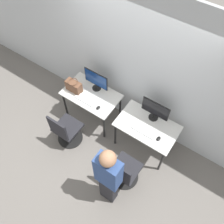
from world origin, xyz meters
TOP-DOWN VIEW (x-y plane):
  - ground_plane at (0.00, 0.00)m, footprint 20.00×20.00m
  - wall_back at (0.00, 0.77)m, footprint 12.00×0.05m
  - desk_left at (-0.60, 0.32)m, footprint 1.04×0.64m
  - monitor_left at (-0.60, 0.49)m, footprint 0.49×0.17m
  - keyboard_left at (-0.60, 0.16)m, footprint 0.42×0.14m
  - mouse_left at (-0.30, 0.14)m, footprint 0.06×0.09m
  - office_chair_left at (-0.66, -0.41)m, footprint 0.48×0.48m
  - desk_right at (0.60, 0.32)m, footprint 1.04×0.64m
  - monitor_right at (0.60, 0.52)m, footprint 0.49×0.17m
  - keyboard_right at (0.60, 0.19)m, footprint 0.42×0.14m
  - mouse_right at (0.87, 0.20)m, footprint 0.06×0.09m
  - office_chair_right at (0.64, -0.47)m, footprint 0.48×0.48m
  - person_right at (0.59, -0.83)m, footprint 0.36×0.22m
  - handbag at (-0.91, 0.22)m, footprint 0.30×0.18m

SIDE VIEW (x-z plane):
  - ground_plane at x=0.00m, z-range 0.00..0.00m
  - office_chair_left at x=-0.66m, z-range -0.08..0.79m
  - office_chair_right at x=0.64m, z-range -0.08..0.79m
  - desk_left at x=-0.60m, z-range 0.27..0.99m
  - desk_right at x=0.60m, z-range 0.27..0.99m
  - keyboard_left at x=-0.60m, z-range 0.72..0.74m
  - keyboard_right at x=0.60m, z-range 0.72..0.74m
  - mouse_left at x=-0.30m, z-range 0.72..0.75m
  - mouse_right at x=0.87m, z-range 0.72..0.75m
  - handbag at x=-0.91m, z-range 0.71..0.96m
  - person_right at x=0.59m, z-range 0.08..1.73m
  - monitor_left at x=-0.60m, z-range 0.74..1.15m
  - monitor_right at x=0.60m, z-range 0.74..1.15m
  - wall_back at x=0.00m, z-range 0.00..2.80m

